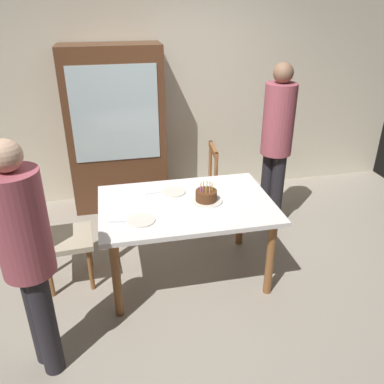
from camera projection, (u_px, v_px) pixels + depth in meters
name	position (u px, v px, depth m)	size (l,w,h in m)	color
ground	(187.00, 274.00, 3.75)	(6.40, 6.40, 0.00)	#9E9384
back_wall	(156.00, 93.00, 4.79)	(6.40, 0.10, 2.60)	beige
dining_table	(186.00, 212.00, 3.45)	(1.49, 0.99, 0.76)	white
birthday_cake	(206.00, 196.00, 3.42)	(0.28, 0.28, 0.17)	silver
plate_near_celebrant	(141.00, 220.00, 3.14)	(0.22, 0.22, 0.01)	silver
plate_far_side	(173.00, 192.00, 3.59)	(0.22, 0.22, 0.01)	silver
fork_near_celebrant	(121.00, 222.00, 3.12)	(0.18, 0.02, 0.01)	silver
fork_far_side	(156.00, 193.00, 3.58)	(0.18, 0.02, 0.01)	silver
chair_spindle_back	(197.00, 190.00, 4.31)	(0.48, 0.48, 0.95)	beige
chair_upholstered	(55.00, 232.00, 3.41)	(0.47, 0.47, 0.95)	tan
person_celebrant	(27.00, 252.00, 2.42)	(0.32, 0.32, 1.68)	#262328
person_guest	(277.00, 139.00, 4.10)	(0.32, 0.32, 1.79)	#262328
china_cabinet	(116.00, 130.00, 4.59)	(1.10, 0.45, 1.90)	#56331E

